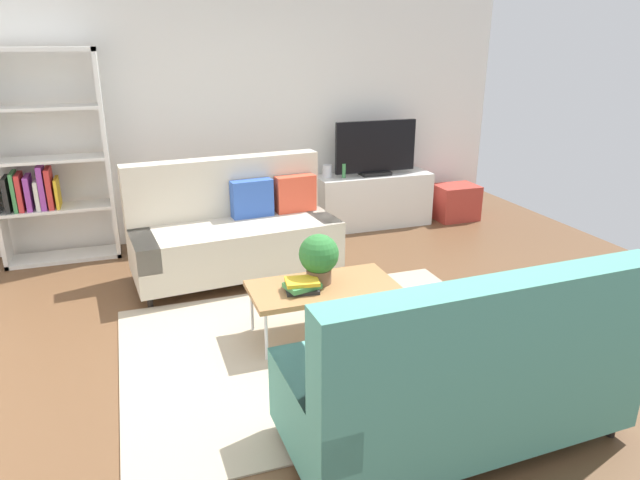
{
  "coord_description": "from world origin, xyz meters",
  "views": [
    {
      "loc": [
        -1.22,
        -3.58,
        2.15
      ],
      "look_at": [
        0.17,
        0.42,
        0.65
      ],
      "focal_mm": 31.58,
      "sensor_mm": 36.0,
      "label": 1
    }
  ],
  "objects_px": {
    "tv_console": "(373,200)",
    "couch_beige": "(235,230)",
    "bottle_0": "(344,171)",
    "bookshelf": "(46,166)",
    "storage_trunk": "(456,202)",
    "potted_plant": "(319,257)",
    "vase_0": "(327,171)",
    "coffee_table": "(323,288)",
    "tv": "(376,149)",
    "table_book_0": "(302,289)",
    "couch_green": "(460,376)"
  },
  "relations": [
    {
      "from": "tv_console",
      "to": "couch_beige",
      "type": "bearing_deg",
      "value": -152.82
    },
    {
      "from": "bottle_0",
      "to": "bookshelf",
      "type": "bearing_deg",
      "value": 178.9
    },
    {
      "from": "couch_beige",
      "to": "bottle_0",
      "type": "height_order",
      "value": "couch_beige"
    },
    {
      "from": "couch_beige",
      "to": "storage_trunk",
      "type": "distance_m",
      "value": 3.11
    },
    {
      "from": "potted_plant",
      "to": "vase_0",
      "type": "height_order",
      "value": "potted_plant"
    },
    {
      "from": "couch_beige",
      "to": "coffee_table",
      "type": "distance_m",
      "value": 1.48
    },
    {
      "from": "tv",
      "to": "bottle_0",
      "type": "distance_m",
      "value": 0.47
    },
    {
      "from": "tv_console",
      "to": "coffee_table",
      "type": "bearing_deg",
      "value": -121.98
    },
    {
      "from": "coffee_table",
      "to": "storage_trunk",
      "type": "height_order",
      "value": "storage_trunk"
    },
    {
      "from": "potted_plant",
      "to": "coffee_table",
      "type": "bearing_deg",
      "value": -75.47
    },
    {
      "from": "tv_console",
      "to": "potted_plant",
      "type": "xyz_separation_m",
      "value": [
        -1.5,
        -2.34,
        0.31
      ]
    },
    {
      "from": "tv",
      "to": "table_book_0",
      "type": "bearing_deg",
      "value": -124.57
    },
    {
      "from": "couch_beige",
      "to": "couch_green",
      "type": "bearing_deg",
      "value": 98.31
    },
    {
      "from": "couch_green",
      "to": "storage_trunk",
      "type": "distance_m",
      "value": 4.37
    },
    {
      "from": "table_book_0",
      "to": "vase_0",
      "type": "xyz_separation_m",
      "value": [
        1.09,
        2.49,
        0.28
      ]
    },
    {
      "from": "storage_trunk",
      "to": "bottle_0",
      "type": "bearing_deg",
      "value": 177.72
    },
    {
      "from": "bookshelf",
      "to": "tv",
      "type": "bearing_deg",
      "value": -0.65
    },
    {
      "from": "vase_0",
      "to": "bookshelf",
      "type": "bearing_deg",
      "value": -179.42
    },
    {
      "from": "bookshelf",
      "to": "coffee_table",
      "type": "bearing_deg",
      "value": -49.55
    },
    {
      "from": "coffee_table",
      "to": "bookshelf",
      "type": "relative_size",
      "value": 0.52
    },
    {
      "from": "couch_beige",
      "to": "coffee_table",
      "type": "bearing_deg",
      "value": 100.19
    },
    {
      "from": "bookshelf",
      "to": "storage_trunk",
      "type": "bearing_deg",
      "value": -1.48
    },
    {
      "from": "bottle_0",
      "to": "tv_console",
      "type": "bearing_deg",
      "value": 5.61
    },
    {
      "from": "couch_beige",
      "to": "couch_green",
      "type": "relative_size",
      "value": 1.02
    },
    {
      "from": "couch_green",
      "to": "storage_trunk",
      "type": "xyz_separation_m",
      "value": [
        2.3,
        3.71,
        -0.22
      ]
    },
    {
      "from": "potted_plant",
      "to": "tv",
      "type": "bearing_deg",
      "value": 57.03
    },
    {
      "from": "tv_console",
      "to": "tv",
      "type": "relative_size",
      "value": 1.4
    },
    {
      "from": "table_book_0",
      "to": "bookshelf",
      "type": "bearing_deg",
      "value": 127.28
    },
    {
      "from": "coffee_table",
      "to": "tv_console",
      "type": "distance_m",
      "value": 2.82
    },
    {
      "from": "couch_beige",
      "to": "bottle_0",
      "type": "xyz_separation_m",
      "value": [
        1.47,
        0.93,
        0.28
      ]
    },
    {
      "from": "coffee_table",
      "to": "tv",
      "type": "height_order",
      "value": "tv"
    },
    {
      "from": "tv",
      "to": "table_book_0",
      "type": "height_order",
      "value": "tv"
    },
    {
      "from": "couch_beige",
      "to": "coffee_table",
      "type": "relative_size",
      "value": 1.79
    },
    {
      "from": "storage_trunk",
      "to": "potted_plant",
      "type": "xyz_separation_m",
      "value": [
        -2.6,
        -2.24,
        0.41
      ]
    },
    {
      "from": "storage_trunk",
      "to": "couch_beige",
      "type": "bearing_deg",
      "value": -163.8
    },
    {
      "from": "coffee_table",
      "to": "bookshelf",
      "type": "xyz_separation_m",
      "value": [
        -2.05,
        2.41,
        0.59
      ]
    },
    {
      "from": "potted_plant",
      "to": "vase_0",
      "type": "xyz_separation_m",
      "value": [
        0.92,
        2.39,
        0.08
      ]
    },
    {
      "from": "vase_0",
      "to": "bottle_0",
      "type": "height_order",
      "value": "bottle_0"
    },
    {
      "from": "storage_trunk",
      "to": "potted_plant",
      "type": "distance_m",
      "value": 3.46
    },
    {
      "from": "vase_0",
      "to": "bottle_0",
      "type": "distance_m",
      "value": 0.19
    },
    {
      "from": "couch_green",
      "to": "tv",
      "type": "height_order",
      "value": "tv"
    },
    {
      "from": "tv_console",
      "to": "potted_plant",
      "type": "height_order",
      "value": "potted_plant"
    },
    {
      "from": "couch_green",
      "to": "table_book_0",
      "type": "height_order",
      "value": "couch_green"
    },
    {
      "from": "tv",
      "to": "coffee_table",
      "type": "bearing_deg",
      "value": -122.2
    },
    {
      "from": "tv",
      "to": "potted_plant",
      "type": "bearing_deg",
      "value": -122.97
    },
    {
      "from": "coffee_table",
      "to": "table_book_0",
      "type": "height_order",
      "value": "table_book_0"
    },
    {
      "from": "storage_trunk",
      "to": "bottle_0",
      "type": "xyz_separation_m",
      "value": [
        -1.51,
        0.06,
        0.5
      ]
    },
    {
      "from": "tv",
      "to": "vase_0",
      "type": "xyz_separation_m",
      "value": [
        -0.58,
        0.07,
        -0.24
      ]
    },
    {
      "from": "couch_beige",
      "to": "couch_green",
      "type": "distance_m",
      "value": 2.92
    },
    {
      "from": "couch_green",
      "to": "storage_trunk",
      "type": "height_order",
      "value": "couch_green"
    }
  ]
}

